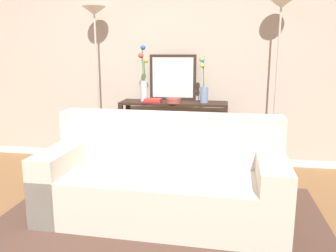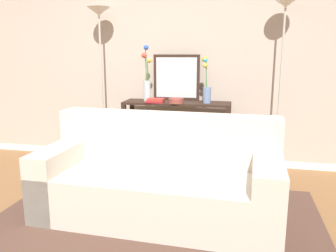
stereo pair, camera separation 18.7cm
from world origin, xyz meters
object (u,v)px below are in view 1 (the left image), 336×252
at_px(couch, 163,181).
at_px(fruit_bowl, 174,101).
at_px(wall_mirror, 173,78).
at_px(console_table, 174,123).
at_px(book_row_under_console, 147,162).
at_px(floor_lamp_left, 96,43).
at_px(vase_short_flowers, 204,87).
at_px(book_stack, 153,101).
at_px(vase_tall_flowers, 144,81).
at_px(floor_lamp_right, 279,39).

bearing_deg(couch, fruit_bowl, 94.07).
bearing_deg(wall_mirror, console_table, -76.91).
bearing_deg(couch, console_table, 94.32).
bearing_deg(book_row_under_console, floor_lamp_left, 177.76).
xyz_separation_m(couch, vase_short_flowers, (0.26, 1.25, 0.72)).
distance_m(vase_short_flowers, book_stack, 0.63).
height_order(console_table, vase_tall_flowers, vase_tall_flowers).
xyz_separation_m(console_table, fruit_bowl, (0.01, -0.12, 0.29)).
distance_m(couch, book_stack, 1.34).
bearing_deg(floor_lamp_right, couch, -129.96).
xyz_separation_m(floor_lamp_left, vase_tall_flowers, (0.61, -0.05, -0.46)).
bearing_deg(couch, floor_lamp_left, 129.40).
bearing_deg(vase_short_flowers, couch, -101.83).
relative_size(vase_tall_flowers, book_stack, 2.99).
xyz_separation_m(console_table, book_row_under_console, (-0.34, 0.00, -0.52)).
bearing_deg(book_row_under_console, wall_mirror, 26.80).
height_order(wall_mirror, book_stack, wall_mirror).
distance_m(floor_lamp_right, vase_short_flowers, 0.99).
bearing_deg(vase_tall_flowers, console_table, 3.81).
distance_m(vase_tall_flowers, fruit_bowl, 0.44).
relative_size(floor_lamp_left, book_stack, 8.71).
xyz_separation_m(vase_short_flowers, fruit_bowl, (-0.35, -0.09, -0.16)).
bearing_deg(book_stack, fruit_bowl, -1.54).
bearing_deg(floor_lamp_left, book_row_under_console, -2.24).
relative_size(couch, wall_mirror, 3.60).
height_order(couch, floor_lamp_left, floor_lamp_left).
distance_m(wall_mirror, book_row_under_console, 1.12).
relative_size(floor_lamp_left, wall_mirror, 3.40).
relative_size(couch, fruit_bowl, 11.42).
relative_size(couch, floor_lamp_left, 1.06).
relative_size(vase_short_flowers, fruit_bowl, 2.98).
bearing_deg(book_stack, couch, -73.94).
bearing_deg(vase_tall_flowers, floor_lamp_right, 1.81).
bearing_deg(wall_mirror, floor_lamp_right, -6.00).
relative_size(floor_lamp_left, book_row_under_console, 5.37).
bearing_deg(book_row_under_console, floor_lamp_right, 0.93).
bearing_deg(fruit_bowl, vase_tall_flowers, 166.53).
relative_size(wall_mirror, vase_short_flowers, 1.07).
bearing_deg(book_stack, floor_lamp_right, 5.34).
xyz_separation_m(vase_tall_flowers, fruit_bowl, (0.38, -0.09, -0.21)).
bearing_deg(console_table, couch, -85.68).
distance_m(fruit_bowl, book_stack, 0.25).
distance_m(couch, vase_short_flowers, 1.47).
distance_m(couch, console_table, 1.31).
distance_m(floor_lamp_right, fruit_bowl, 1.38).
bearing_deg(book_row_under_console, couch, -71.16).
relative_size(fruit_bowl, book_row_under_console, 0.50).
xyz_separation_m(console_table, floor_lamp_left, (-0.97, 0.02, 0.97)).
xyz_separation_m(couch, book_row_under_console, (-0.44, 1.28, -0.26)).
height_order(couch, wall_mirror, wall_mirror).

